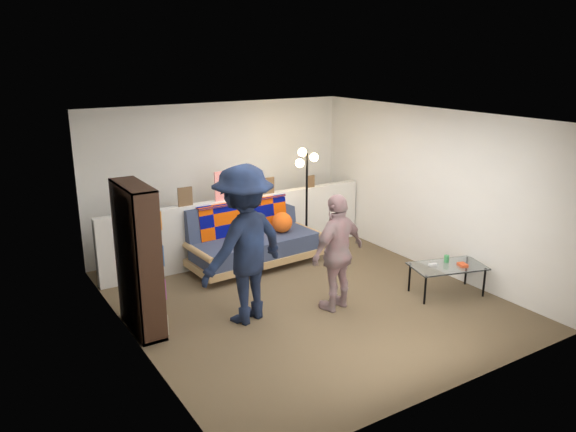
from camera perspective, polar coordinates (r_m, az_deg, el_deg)
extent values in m
plane|color=brown|center=(7.56, 1.63, -8.39)|extent=(5.00, 5.00, 0.00)
cube|color=silver|center=(9.26, -6.93, 4.00)|extent=(4.50, 0.10, 2.40)
cube|color=silver|center=(6.23, -15.79, -2.65)|extent=(0.10, 5.00, 2.40)
cube|color=silver|center=(8.56, 14.35, 2.58)|extent=(0.10, 5.00, 2.40)
cube|color=white|center=(6.91, 1.79, 10.00)|extent=(4.50, 5.00, 0.10)
cube|color=silver|center=(8.83, -4.83, -1.26)|extent=(4.45, 0.15, 1.00)
cube|color=brown|center=(8.10, -14.33, 1.15)|extent=(0.18, 0.02, 0.22)
cube|color=brown|center=(8.28, -10.41, 1.95)|extent=(0.22, 0.02, 0.28)
cube|color=white|center=(8.54, -6.08, 3.14)|extent=(0.45, 0.02, 0.45)
cube|color=brown|center=(8.88, -2.00, 3.11)|extent=(0.20, 0.02, 0.26)
cube|color=brown|center=(9.30, 2.28, 3.53)|extent=(0.16, 0.02, 0.20)
cube|color=tan|center=(8.61, -3.42, -4.08)|extent=(2.07, 1.02, 0.11)
cube|color=#2F3A56|center=(8.51, -3.24, -3.04)|extent=(1.95, 0.86, 0.25)
cube|color=#2F3A56|center=(8.74, -4.68, -0.36)|extent=(1.92, 0.36, 0.60)
cylinder|color=tan|center=(8.09, -9.20, -3.65)|extent=(0.15, 0.91, 0.10)
cylinder|color=tan|center=(9.04, 1.69, -1.28)|extent=(0.15, 0.91, 0.10)
cube|color=#040D6D|center=(8.67, -4.39, -0.49)|extent=(1.54, 0.20, 0.55)
cube|color=#040D6D|center=(8.70, -4.90, 1.60)|extent=(1.55, 0.36, 0.03)
sphere|color=#E85014|center=(8.67, -0.61, -0.65)|extent=(0.32, 0.32, 0.32)
cube|color=black|center=(6.64, -16.11, -4.44)|extent=(0.02, 0.88, 1.76)
cube|color=black|center=(6.29, -13.79, -5.44)|extent=(0.29, 0.02, 1.76)
cube|color=black|center=(7.06, -16.04, -3.17)|extent=(0.29, 0.02, 1.76)
cube|color=black|center=(6.42, -15.55, 3.04)|extent=(0.29, 0.88, 0.02)
cube|color=black|center=(7.01, -14.46, -10.84)|extent=(0.29, 0.88, 0.04)
cube|color=black|center=(6.82, -14.73, -7.48)|extent=(0.29, 0.84, 0.02)
cube|color=black|center=(6.67, -14.98, -4.24)|extent=(0.29, 0.84, 0.02)
cube|color=black|center=(6.54, -15.24, -0.87)|extent=(0.29, 0.84, 0.02)
cube|color=#B23323|center=(6.94, -14.41, -9.52)|extent=(0.22, 0.82, 0.29)
cube|color=#2A64B7|center=(6.77, -14.67, -6.23)|extent=(0.22, 0.82, 0.27)
cube|color=gold|center=(6.62, -14.92, -2.95)|extent=(0.22, 0.82, 0.29)
cube|color=#2D7C4B|center=(6.50, -15.18, 0.47)|extent=(0.22, 0.82, 0.27)
cylinder|color=black|center=(7.54, 13.76, -7.33)|extent=(0.04, 0.04, 0.39)
cylinder|color=black|center=(7.99, 19.30, -6.43)|extent=(0.04, 0.04, 0.39)
cylinder|color=black|center=(7.88, 12.24, -6.16)|extent=(0.04, 0.04, 0.39)
cylinder|color=black|center=(8.31, 17.63, -5.37)|extent=(0.04, 0.04, 0.39)
cube|color=silver|center=(7.85, 15.91, -4.93)|extent=(1.09, 0.79, 0.02)
cube|color=silver|center=(7.78, 14.50, -4.81)|extent=(0.13, 0.08, 0.03)
cube|color=#E55228|center=(7.86, 17.31, -4.77)|extent=(0.13, 0.16, 0.04)
cylinder|color=#429F59|center=(7.94, 15.81, -4.20)|extent=(0.08, 0.08, 0.10)
cylinder|color=black|center=(9.19, 1.86, -3.69)|extent=(0.29, 0.29, 0.03)
cylinder|color=black|center=(8.94, 1.90, 1.18)|extent=(0.04, 0.04, 1.65)
sphere|color=#FFC672|center=(8.74, 1.20, 5.39)|extent=(0.14, 0.14, 0.14)
sphere|color=#FFC672|center=(8.86, 2.67, 5.98)|extent=(0.14, 0.14, 0.14)
sphere|color=#FFC672|center=(8.85, 1.46, 6.49)|extent=(0.14, 0.14, 0.14)
imported|color=black|center=(6.68, -4.49, -2.92)|extent=(1.40, 1.06, 1.93)
imported|color=#C07C82|center=(7.05, 5.08, -3.71)|extent=(0.94, 0.55, 1.50)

